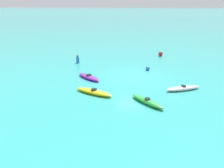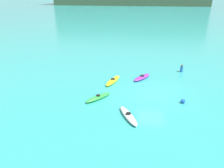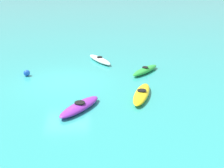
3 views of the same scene
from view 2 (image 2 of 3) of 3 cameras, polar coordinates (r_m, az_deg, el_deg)
name	(u,v)px [view 2 (image 2 of 3)]	position (r m, az deg, el deg)	size (l,w,h in m)	color
ground_plane	(153,95)	(18.86, 11.33, -2.93)	(600.00, 600.00, 0.00)	teal
kayak_green	(98,97)	(17.74, -3.85, -3.71)	(2.17, 2.37, 0.37)	green
kayak_purple	(142,77)	(22.08, 8.37, 1.88)	(2.15, 2.57, 0.37)	purple
kayak_yellow	(113,81)	(21.01, 0.26, 0.97)	(1.59, 2.98, 0.37)	yellow
kayak_white	(128,116)	(15.26, 4.56, -8.77)	(1.73, 2.77, 0.37)	white
buoy_blue	(183,101)	(18.05, 19.16, -4.49)	(0.38, 0.38, 0.38)	blue
person_near_shore	(182,69)	(25.01, 18.82, 4.06)	(0.41, 0.41, 0.88)	blue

